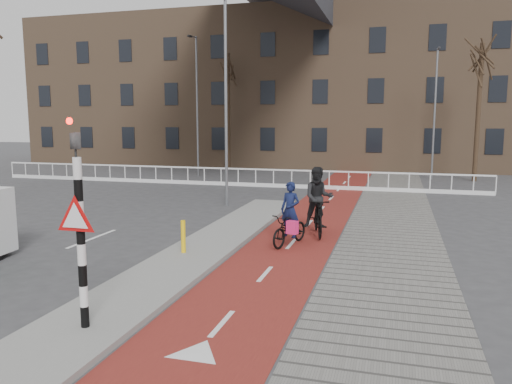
# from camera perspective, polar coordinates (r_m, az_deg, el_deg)

# --- Properties ---
(ground) EXTENTS (120.00, 120.00, 0.00)m
(ground) POSITION_cam_1_polar(r_m,az_deg,el_deg) (10.60, -9.86, -11.73)
(ground) COLOR #38383A
(ground) RESTS_ON ground
(bike_lane) EXTENTS (2.50, 60.00, 0.01)m
(bike_lane) POSITION_cam_1_polar(r_m,az_deg,el_deg) (19.50, 7.07, -2.45)
(bike_lane) COLOR maroon
(bike_lane) RESTS_ON ground
(sidewalk) EXTENTS (3.00, 60.00, 0.01)m
(sidewalk) POSITION_cam_1_polar(r_m,az_deg,el_deg) (19.29, 15.33, -2.81)
(sidewalk) COLOR slate
(sidewalk) RESTS_ON ground
(curb_island) EXTENTS (1.80, 16.00, 0.12)m
(curb_island) POSITION_cam_1_polar(r_m,az_deg,el_deg) (14.36, -5.45, -6.07)
(curb_island) COLOR gray
(curb_island) RESTS_ON ground
(traffic_signal) EXTENTS (0.80, 0.80, 3.68)m
(traffic_signal) POSITION_cam_1_polar(r_m,az_deg,el_deg) (8.69, -19.56, -2.90)
(traffic_signal) COLOR black
(traffic_signal) RESTS_ON curb_island
(bollard) EXTENTS (0.12, 0.12, 0.87)m
(bollard) POSITION_cam_1_polar(r_m,az_deg,el_deg) (13.34, -8.31, -5.05)
(bollard) COLOR yellow
(bollard) RESTS_ON curb_island
(cyclist_near) EXTENTS (1.14, 1.86, 1.85)m
(cyclist_near) POSITION_cam_1_polar(r_m,az_deg,el_deg) (14.40, 3.92, -3.69)
(cyclist_near) COLOR black
(cyclist_near) RESTS_ON bike_lane
(cyclist_far) EXTENTS (1.08, 2.11, 2.15)m
(cyclist_far) POSITION_cam_1_polar(r_m,az_deg,el_deg) (15.67, 7.13, -1.75)
(cyclist_far) COLOR black
(cyclist_far) RESTS_ON bike_lane
(railing) EXTENTS (28.00, 0.10, 0.99)m
(railing) POSITION_cam_1_polar(r_m,az_deg,el_deg) (27.79, -4.01, 1.40)
(railing) COLOR silver
(railing) RESTS_ON ground
(townhouse_row) EXTENTS (46.00, 10.00, 15.90)m
(townhouse_row) POSITION_cam_1_polar(r_m,az_deg,el_deg) (41.83, 5.77, 13.96)
(townhouse_row) COLOR #7F6047
(townhouse_row) RESTS_ON ground
(tree_mid) EXTENTS (0.28, 0.28, 8.34)m
(tree_mid) POSITION_cam_1_polar(r_m,az_deg,el_deg) (36.87, -3.19, 9.09)
(tree_mid) COLOR black
(tree_mid) RESTS_ON ground
(tree_right) EXTENTS (0.27, 0.27, 7.97)m
(tree_right) POSITION_cam_1_polar(r_m,az_deg,el_deg) (32.16, 24.06, 8.20)
(tree_right) COLOR black
(tree_right) RESTS_ON ground
(streetlight_near) EXTENTS (0.12, 0.12, 8.46)m
(streetlight_near) POSITION_cam_1_polar(r_m,az_deg,el_deg) (20.86, -3.45, 9.95)
(streetlight_near) COLOR slate
(streetlight_near) RESTS_ON ground
(streetlight_left) EXTENTS (0.12, 0.12, 8.80)m
(streetlight_left) POSITION_cam_1_polar(r_m,az_deg,el_deg) (32.50, -6.74, 9.58)
(streetlight_left) COLOR slate
(streetlight_left) RESTS_ON ground
(streetlight_right) EXTENTS (0.12, 0.12, 7.85)m
(streetlight_right) POSITION_cam_1_polar(r_m,az_deg,el_deg) (32.37, 19.73, 8.32)
(streetlight_right) COLOR slate
(streetlight_right) RESTS_ON ground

